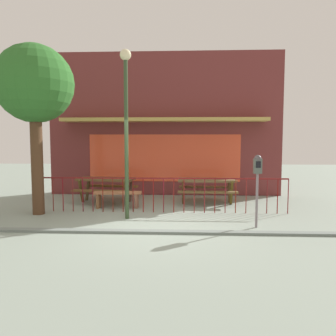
# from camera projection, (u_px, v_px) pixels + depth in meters

# --- Properties ---
(ground) EXTENTS (40.00, 40.00, 0.00)m
(ground) POSITION_uv_depth(u_px,v_px,m) (153.00, 228.00, 7.45)
(ground) COLOR gray
(pub_storefront) EXTENTS (8.40, 1.26, 5.14)m
(pub_storefront) POSITION_uv_depth(u_px,v_px,m) (165.00, 125.00, 12.01)
(pub_storefront) COLOR #3E191E
(pub_storefront) RESTS_ON ground
(patio_fence_front) EXTENTS (7.08, 0.04, 0.97)m
(patio_fence_front) POSITION_uv_depth(u_px,v_px,m) (158.00, 189.00, 9.04)
(patio_fence_front) COLOR maroon
(patio_fence_front) RESTS_ON ground
(picnic_table_left) EXTENTS (1.92, 1.53, 0.79)m
(picnic_table_left) POSITION_uv_depth(u_px,v_px,m) (106.00, 183.00, 10.60)
(picnic_table_left) COLOR brown
(picnic_table_left) RESTS_ON ground
(picnic_table_right) EXTENTS (1.82, 1.39, 0.79)m
(picnic_table_right) POSITION_uv_depth(u_px,v_px,m) (207.00, 184.00, 10.37)
(picnic_table_right) COLOR brown
(picnic_table_right) RESTS_ON ground
(patio_bench) EXTENTS (1.42, 0.43, 0.48)m
(patio_bench) POSITION_uv_depth(u_px,v_px,m) (118.00, 196.00, 9.67)
(patio_bench) COLOR #A66C46
(patio_bench) RESTS_ON ground
(parking_meter_near) EXTENTS (0.18, 0.17, 1.66)m
(parking_meter_near) POSITION_uv_depth(u_px,v_px,m) (257.00, 172.00, 7.42)
(parking_meter_near) COLOR slate
(parking_meter_near) RESTS_ON ground
(street_tree) EXTENTS (2.04, 2.04, 4.50)m
(street_tree) POSITION_uv_depth(u_px,v_px,m) (35.00, 86.00, 8.61)
(street_tree) COLOR #4F3421
(street_tree) RESTS_ON ground
(street_lamp) EXTENTS (0.28, 0.28, 4.22)m
(street_lamp) POSITION_uv_depth(u_px,v_px,m) (126.00, 111.00, 8.15)
(street_lamp) COLOR #314629
(street_lamp) RESTS_ON ground
(curb_edge) EXTENTS (11.76, 0.20, 0.11)m
(curb_edge) POSITION_uv_depth(u_px,v_px,m) (151.00, 233.00, 7.07)
(curb_edge) COLOR slate
(curb_edge) RESTS_ON ground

